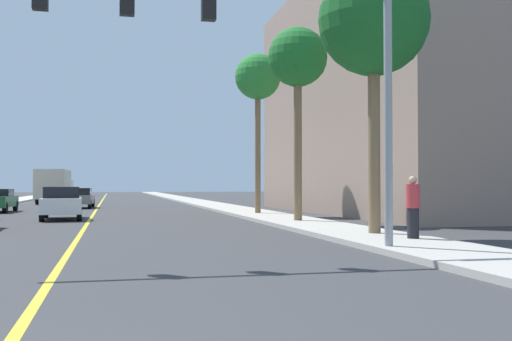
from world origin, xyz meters
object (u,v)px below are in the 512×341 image
Objects in this scene: traffic_signal_mast at (247,36)px; palm_far at (258,80)px; palm_near at (374,23)px; palm_mid at (298,61)px; car_white at (62,203)px; car_gray at (79,198)px; delivery_truck at (54,185)px; pedestrian at (413,207)px.

traffic_signal_mast is 18.35m from palm_far.
palm_near is 1.02× the size of palm_mid.
palm_far reaches higher than car_white.
car_gray is 11.82m from delivery_truck.
palm_far is at bearing 91.37° from palm_near.
palm_far is (4.49, 17.66, 2.17)m from traffic_signal_mast.
palm_near is at bearing -87.66° from palm_mid.
car_white is at bearing -82.74° from delivery_truck.
palm_far is at bearing -61.70° from delivery_truck.
traffic_signal_mast is at bearing -112.95° from palm_mid.
delivery_truck is (-12.36, 24.47, -5.62)m from palm_far.
delivery_truck is (-2.62, 11.50, 0.83)m from car_gray.
car_white is (-9.80, 5.59, -6.00)m from palm_mid.
palm_mid reaches higher than car_white.
palm_mid is 1.81× the size of car_gray.
car_gray is at bearing 116.17° from palm_mid.
car_gray is at bearing 126.89° from palm_far.
car_white is (-5.27, 16.30, -4.22)m from traffic_signal_mast.
pedestrian is at bearing -83.24° from palm_near.
traffic_signal_mast is 1.19× the size of delivery_truck.
traffic_signal_mast is at bearing -78.38° from car_gray.
delivery_truck is 5.12× the size of pedestrian.
car_gray is 2.59× the size of pedestrian.
palm_mid is 1.78× the size of car_white.
car_gray is 30.66m from pedestrian.
delivery_truck is at bearing 111.55° from palm_mid.
traffic_signal_mast is 6.69m from pedestrian.
palm_near is 0.98× the size of palm_far.
palm_far reaches higher than delivery_truck.
palm_near reaches higher than traffic_signal_mast.
delivery_truck is (-2.60, 25.83, 0.78)m from car_white.
palm_far is at bearing 5.11° from car_white.
delivery_truck is (-7.87, 42.13, -3.44)m from traffic_signal_mast.
palm_near is 29.29m from car_gray.
palm_near is (4.82, 3.76, 1.59)m from traffic_signal_mast.
car_white is at bearing 107.90° from traffic_signal_mast.
palm_near is 4.81× the size of pedestrian.
palm_mid is 0.92× the size of delivery_truck.
palm_far is (-0.33, 13.90, 0.58)m from palm_near.
palm_far is 27.98m from delivery_truck.
palm_far is (-0.05, 6.95, 0.40)m from palm_mid.
delivery_truck reaches higher than car_white.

